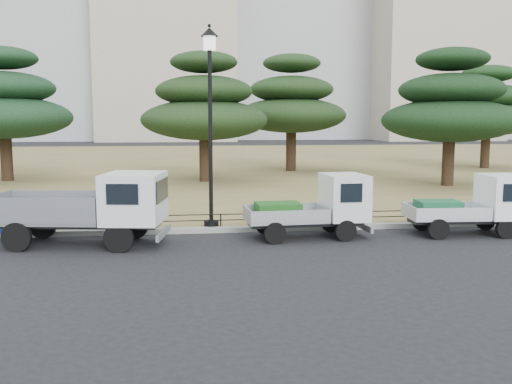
{
  "coord_description": "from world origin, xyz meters",
  "views": [
    {
      "loc": [
        -2.01,
        -14.48,
        3.4
      ],
      "look_at": [
        0.0,
        2.0,
        1.3
      ],
      "focal_mm": 40.0,
      "sensor_mm": 36.0,
      "label": 1
    }
  ],
  "objects": [
    {
      "name": "pine_east_near",
      "position": [
        10.93,
        12.48,
        4.05
      ],
      "size": [
        6.69,
        6.69,
        6.76
      ],
      "color": "black",
      "rests_on": "lawn"
    },
    {
      "name": "pine_center_right",
      "position": [
        4.66,
        21.62,
        4.43
      ],
      "size": [
        6.97,
        6.97,
        7.39
      ],
      "color": "black",
      "rests_on": "lawn"
    },
    {
      "name": "truck_large",
      "position": [
        -4.63,
        1.23,
        1.1
      ],
      "size": [
        4.76,
        2.44,
        1.98
      ],
      "rotation": [
        0.0,
        0.0,
        -0.15
      ],
      "color": "black",
      "rests_on": "ground"
    },
    {
      "name": "street_lamp",
      "position": [
        -1.28,
        2.9,
        4.19
      ],
      "size": [
        0.53,
        0.53,
        5.97
      ],
      "color": "black",
      "rests_on": "lawn"
    },
    {
      "name": "truck_kei_front",
      "position": [
        1.69,
        1.52,
        0.91
      ],
      "size": [
        3.55,
        1.69,
        1.83
      ],
      "rotation": [
        0.0,
        0.0,
        0.06
      ],
      "color": "black",
      "rests_on": "ground"
    },
    {
      "name": "lawn",
      "position": [
        0.0,
        30.6,
        0.07
      ],
      "size": [
        120.0,
        56.0,
        0.15
      ],
      "primitive_type": "cube",
      "color": "olive",
      "rests_on": "ground"
    },
    {
      "name": "pine_east_far",
      "position": [
        18.21,
        22.2,
        4.13
      ],
      "size": [
        6.87,
        6.87,
        6.91
      ],
      "color": "black",
      "rests_on": "lawn"
    },
    {
      "name": "truck_kei_rear",
      "position": [
        6.48,
        1.37,
        0.89
      ],
      "size": [
        3.48,
        1.66,
        1.78
      ],
      "rotation": [
        0.0,
        0.0,
        -0.06
      ],
      "color": "black",
      "rests_on": "ground"
    },
    {
      "name": "pipe_fence",
      "position": [
        0.0,
        2.75,
        0.44
      ],
      "size": [
        38.0,
        0.04,
        0.4
      ],
      "color": "black",
      "rests_on": "lawn"
    },
    {
      "name": "pine_center_left",
      "position": [
        -1.04,
        15.93,
        4.09
      ],
      "size": [
        6.7,
        6.7,
        6.82
      ],
      "color": "black",
      "rests_on": "lawn"
    },
    {
      "name": "curb",
      "position": [
        0.0,
        2.6,
        0.08
      ],
      "size": [
        120.0,
        0.25,
        0.16
      ],
      "primitive_type": "cube",
      "color": "gray",
      "rests_on": "ground"
    },
    {
      "name": "pine_west_near",
      "position": [
        -11.64,
        17.54,
        4.24
      ],
      "size": [
        7.1,
        7.1,
        7.1
      ],
      "color": "black",
      "rests_on": "lawn"
    },
    {
      "name": "ground",
      "position": [
        0.0,
        0.0,
        0.0
      ],
      "size": [
        220.0,
        220.0,
        0.0
      ],
      "primitive_type": "plane",
      "color": "black"
    }
  ]
}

